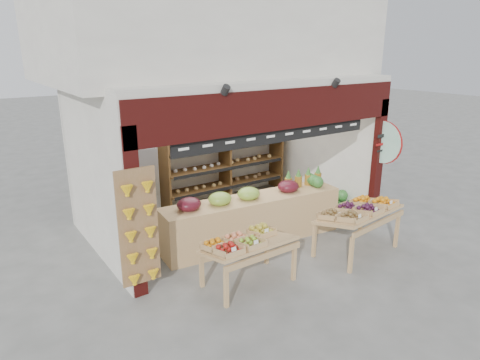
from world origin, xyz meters
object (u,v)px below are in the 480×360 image
(cardboard_stack, at_px, (158,232))
(watermelon_pile, at_px, (340,203))
(refrigerator, at_px, (138,182))
(display_table_left, at_px, (243,244))
(back_shelving, at_px, (225,150))
(display_table_right, at_px, (359,211))
(mid_counter, at_px, (252,218))

(cardboard_stack, xyz_separation_m, watermelon_pile, (4.22, -0.78, -0.06))
(refrigerator, bearing_deg, cardboard_stack, -80.90)
(display_table_left, distance_m, watermelon_pile, 4.00)
(refrigerator, xyz_separation_m, watermelon_pile, (4.06, -2.08, -0.70))
(cardboard_stack, xyz_separation_m, display_table_left, (0.50, -2.13, 0.46))
(back_shelving, bearing_deg, refrigerator, -174.65)
(display_table_right, bearing_deg, watermelon_pile, 50.55)
(refrigerator, bearing_deg, back_shelving, 21.39)
(mid_counter, distance_m, display_table_left, 1.64)
(cardboard_stack, distance_m, display_table_left, 2.24)
(mid_counter, xyz_separation_m, display_table_right, (1.33, -1.46, 0.31))
(display_table_left, distance_m, display_table_right, 2.42)
(refrigerator, relative_size, mid_counter, 0.49)
(back_shelving, bearing_deg, mid_counter, -111.12)
(back_shelving, xyz_separation_m, refrigerator, (-2.36, -0.22, -0.36))
(display_table_right, distance_m, watermelon_pile, 2.16)
(refrigerator, distance_m, display_table_right, 4.59)
(refrigerator, height_order, watermelon_pile, refrigerator)
(watermelon_pile, bearing_deg, cardboard_stack, 169.57)
(display_table_left, bearing_deg, mid_counter, 48.31)
(back_shelving, bearing_deg, display_table_right, -84.36)
(back_shelving, distance_m, cardboard_stack, 3.11)
(display_table_right, xyz_separation_m, watermelon_pile, (1.32, 1.60, -0.61))
(watermelon_pile, bearing_deg, display_table_right, -129.45)
(mid_counter, xyz_separation_m, watermelon_pile, (2.65, 0.14, -0.30))
(mid_counter, height_order, watermelon_pile, mid_counter)
(cardboard_stack, relative_size, mid_counter, 0.29)
(back_shelving, height_order, watermelon_pile, back_shelving)
(display_table_right, bearing_deg, display_table_left, 174.04)
(mid_counter, bearing_deg, cardboard_stack, 149.75)
(cardboard_stack, height_order, mid_counter, mid_counter)
(display_table_left, height_order, display_table_right, display_table_right)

